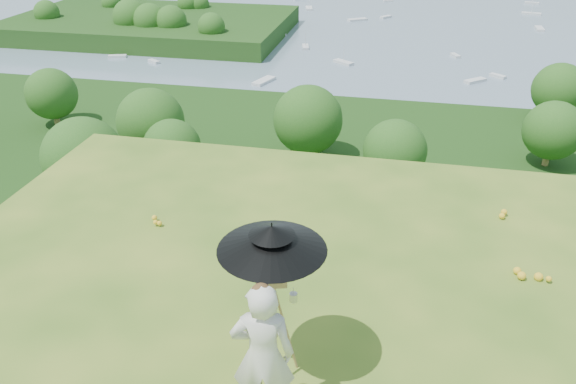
# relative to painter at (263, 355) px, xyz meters

# --- Properties ---
(forest_slope) EXTENTS (140.00, 56.00, 22.00)m
(forest_slope) POSITION_rel_painter_xyz_m (1.27, 34.80, -29.88)
(forest_slope) COLOR #14370F
(forest_slope) RESTS_ON bay_water
(shoreline_tier) EXTENTS (170.00, 28.00, 8.00)m
(shoreline_tier) POSITION_rel_painter_xyz_m (1.27, 74.80, -36.88)
(shoreline_tier) COLOR #6B6155
(shoreline_tier) RESTS_ON bay_water
(peninsula) EXTENTS (90.00, 60.00, 12.00)m
(peninsula) POSITION_rel_painter_xyz_m (-73.73, 154.80, -29.88)
(peninsula) COLOR #14370F
(peninsula) RESTS_ON bay_water
(slope_trees) EXTENTS (110.00, 50.00, 6.00)m
(slope_trees) POSITION_rel_painter_xyz_m (1.27, 34.80, -15.88)
(slope_trees) COLOR #1F5419
(slope_trees) RESTS_ON forest_slope
(harbor_town) EXTENTS (110.00, 22.00, 5.00)m
(harbor_town) POSITION_rel_painter_xyz_m (1.27, 74.80, -30.38)
(harbor_town) COLOR silver
(harbor_town) RESTS_ON shoreline_tier
(moored_boats) EXTENTS (140.00, 140.00, 0.70)m
(moored_boats) POSITION_rel_painter_xyz_m (-11.23, 160.80, -34.53)
(moored_boats) COLOR silver
(moored_boats) RESTS_ON bay_water
(painter) EXTENTS (0.71, 0.53, 1.77)m
(painter) POSITION_rel_painter_xyz_m (0.00, 0.00, 0.00)
(painter) COLOR silver
(painter) RESTS_ON ground
(field_easel) EXTENTS (0.75, 0.75, 1.59)m
(field_easel) POSITION_rel_painter_xyz_m (-0.04, 0.61, -0.09)
(field_easel) COLOR #A07543
(field_easel) RESTS_ON ground
(sun_umbrella) EXTENTS (1.47, 1.47, 0.75)m
(sun_umbrella) POSITION_rel_painter_xyz_m (-0.04, 0.64, 0.80)
(sun_umbrella) COLOR black
(sun_umbrella) RESTS_ON field_easel
(painter_cap) EXTENTS (0.22, 0.26, 0.10)m
(painter_cap) POSITION_rel_painter_xyz_m (0.00, 0.00, 0.83)
(painter_cap) COLOR #D37379
(painter_cap) RESTS_ON painter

